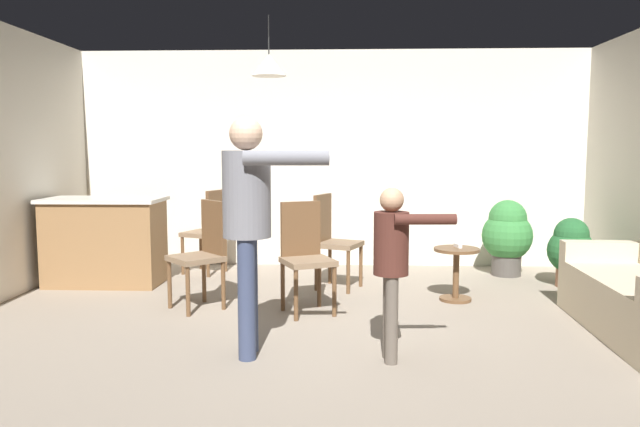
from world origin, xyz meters
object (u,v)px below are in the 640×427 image
person_adult (249,209)px  dining_chair_centre_back (209,228)px  kitchen_counter (105,241)px  dining_chair_by_counter (333,237)px  person_child (393,254)px  spare_remote_on_table (458,246)px  potted_plant_corner (571,249)px  side_table_by_couch (456,268)px  dining_chair_spare (305,252)px  potted_plant_by_wall (507,234)px  dining_chair_near_wall (203,250)px

person_adult → dining_chair_centre_back: 3.00m
kitchen_counter → dining_chair_by_counter: bearing=-1.6°
person_child → dining_chair_by_counter: (-0.46, 2.20, -0.21)m
kitchen_counter → spare_remote_on_table: kitchen_counter is taller
person_adult → potted_plant_corner: (3.10, 2.28, -0.64)m
person_adult → dining_chair_centre_back: person_adult is taller
dining_chair_by_counter → kitchen_counter: bearing=-69.1°
side_table_by_couch → kitchen_counter: bearing=171.3°
kitchen_counter → side_table_by_couch: bearing=-8.7°
dining_chair_spare → potted_plant_by_wall: size_ratio=1.13×
side_table_by_couch → dining_chair_by_counter: 1.33m
kitchen_counter → dining_chair_spare: 2.47m
dining_chair_spare → potted_plant_corner: 2.99m
kitchen_counter → dining_chair_spare: dining_chair_spare is taller
dining_chair_centre_back → person_child: bearing=-123.6°
dining_chair_centre_back → spare_remote_on_table: size_ratio=7.69×
side_table_by_couch → person_child: 1.92m
dining_chair_near_wall → dining_chair_spare: same height
potted_plant_corner → kitchen_counter: bearing=-179.1°
kitchen_counter → person_child: bearing=-37.7°
kitchen_counter → dining_chair_by_counter: dining_chair_by_counter is taller
potted_plant_corner → potted_plant_by_wall: (-0.52, 0.58, 0.08)m
potted_plant_corner → dining_chair_by_counter: bearing=-176.7°
kitchen_counter → person_adult: 2.99m
spare_remote_on_table → potted_plant_corner: bearing=24.6°
potted_plant_by_wall → dining_chair_near_wall: bearing=-153.9°
person_adult → dining_chair_spare: person_adult is taller
potted_plant_by_wall → kitchen_counter: bearing=-171.8°
dining_chair_spare → spare_remote_on_table: 1.55m
dining_chair_near_wall → potted_plant_by_wall: (3.22, 1.57, -0.06)m
person_child → potted_plant_by_wall: (1.57, 2.92, -0.27)m
dining_chair_spare → side_table_by_couch: bearing=173.3°
potted_plant_by_wall → potted_plant_corner: bearing=-47.8°
person_child → spare_remote_on_table: 1.92m
spare_remote_on_table → dining_chair_spare: bearing=-161.4°
dining_chair_centre_back → potted_plant_by_wall: (3.50, 0.04, -0.06)m
dining_chair_by_counter → spare_remote_on_table: 1.32m
person_adult → dining_chair_centre_back: (-0.93, 2.81, -0.51)m
person_child → dining_chair_centre_back: 3.48m
dining_chair_by_counter → potted_plant_by_wall: (2.03, 0.72, -0.06)m
dining_chair_by_counter → dining_chair_spare: 0.98m
potted_plant_by_wall → person_child: bearing=-118.3°
person_child → dining_chair_centre_back: person_child is taller
person_child → dining_chair_spare: person_child is taller
kitchen_counter → spare_remote_on_table: 3.75m
person_child → potted_plant_by_wall: 3.33m
dining_chair_by_counter → spare_remote_on_table: size_ratio=7.69×
dining_chair_near_wall → potted_plant_corner: (3.74, 1.00, -0.13)m
dining_chair_by_counter → potted_plant_corner: size_ratio=1.34×
potted_plant_by_wall → dining_chair_spare: bearing=-143.5°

